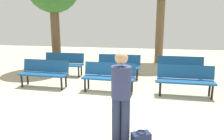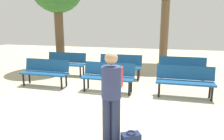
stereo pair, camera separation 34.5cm
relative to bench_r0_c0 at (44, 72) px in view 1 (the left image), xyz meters
The scene contains 9 objects.
ground_plane 2.75m from the bench_r0_c0, 36.85° to the right, with size 24.00×24.00×0.00m, color #BCAD8E.
bench_r0_c0 is the anchor object (origin of this frame).
bench_r0_c1 2.17m from the bench_r0_c0, ahead, with size 1.62×0.54×0.87m.
bench_r0_c2 4.41m from the bench_r0_c0, ahead, with size 1.60×0.50×0.87m.
bench_r1_c0 1.56m from the bench_r0_c0, 89.73° to the left, with size 1.60×0.49×0.87m.
bench_r1_c1 2.70m from the bench_r0_c0, 34.92° to the left, with size 1.60×0.49×0.87m.
bench_r1_c2 4.70m from the bench_r0_c0, 18.95° to the left, with size 1.61×0.50×0.87m.
visitor_with_backpack 4.14m from the bench_r0_c0, 44.26° to the right, with size 0.34×0.52×1.65m.
handbag 4.48m from the bench_r0_c0, 42.05° to the right, with size 0.37×0.31×0.29m.
Camera 1 is at (1.29, -4.84, 2.16)m, focal length 35.32 mm.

